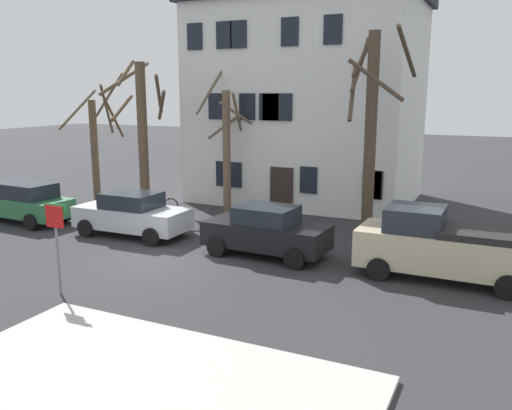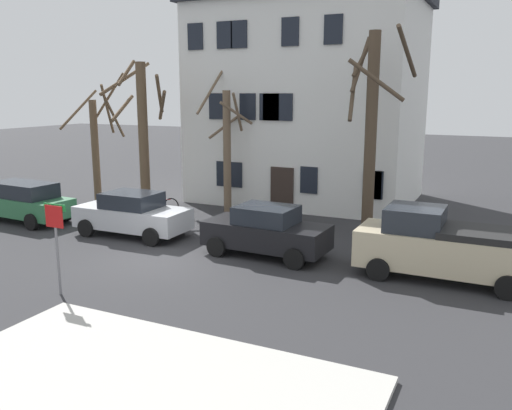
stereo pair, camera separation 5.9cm
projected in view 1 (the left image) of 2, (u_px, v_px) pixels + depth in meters
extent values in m
plane|color=#2D2D30|center=(159.00, 259.00, 17.74)|extent=(120.00, 120.00, 0.00)
cube|color=white|center=(308.00, 105.00, 27.12)|extent=(10.58, 7.40, 9.60)
cube|color=#2D231E|center=(282.00, 190.00, 24.51)|extent=(1.10, 0.12, 2.10)
cube|color=black|center=(224.00, 174.00, 25.68)|extent=(0.80, 0.08, 1.20)
cube|color=black|center=(234.00, 175.00, 25.44)|extent=(0.80, 0.08, 1.20)
cube|color=black|center=(308.00, 180.00, 23.86)|extent=(0.80, 0.08, 1.20)
cube|color=black|center=(372.00, 185.00, 22.67)|extent=(0.80, 0.08, 1.20)
cube|color=black|center=(373.00, 185.00, 22.64)|extent=(0.80, 0.08, 1.20)
cube|color=black|center=(216.00, 106.00, 25.16)|extent=(0.80, 0.08, 1.20)
cube|color=black|center=(247.00, 107.00, 24.48)|extent=(0.80, 0.08, 1.20)
cube|color=black|center=(267.00, 107.00, 24.06)|extent=(0.80, 0.08, 1.20)
cube|color=black|center=(271.00, 107.00, 23.98)|extent=(0.80, 0.08, 1.20)
cube|color=black|center=(284.00, 107.00, 23.72)|extent=(0.80, 0.08, 1.20)
cube|color=black|center=(195.00, 37.00, 24.96)|extent=(0.80, 0.08, 1.20)
cube|color=black|center=(224.00, 35.00, 24.31)|extent=(0.80, 0.08, 1.20)
cube|color=black|center=(239.00, 34.00, 24.00)|extent=(0.80, 0.08, 1.20)
cube|color=black|center=(290.00, 32.00, 22.96)|extent=(0.80, 0.08, 1.20)
cube|color=black|center=(333.00, 29.00, 22.15)|extent=(0.80, 0.08, 1.20)
cylinder|color=brown|center=(95.00, 152.00, 26.52)|extent=(0.36, 0.36, 5.09)
cylinder|color=brown|center=(108.00, 97.00, 26.88)|extent=(2.26, 0.33, 2.39)
cylinder|color=brown|center=(107.00, 109.00, 26.05)|extent=(0.73, 1.50, 2.41)
cylinder|color=brown|center=(78.00, 109.00, 26.73)|extent=(0.53, 2.32, 1.94)
cylinder|color=brown|center=(113.00, 116.00, 25.97)|extent=(0.71, 2.17, 2.26)
cylinder|color=brown|center=(143.00, 137.00, 25.05)|extent=(0.46, 0.46, 6.81)
cylinder|color=brown|center=(124.00, 79.00, 25.43)|extent=(1.08, 2.68, 1.64)
cylinder|color=brown|center=(162.00, 106.00, 25.03)|extent=(1.45, 1.54, 1.41)
cylinder|color=brown|center=(126.00, 73.00, 24.65)|extent=(0.40, 1.57, 1.23)
cylinder|color=brown|center=(122.00, 108.00, 25.03)|extent=(0.55, 2.11, 1.23)
cylinder|color=brown|center=(159.00, 94.00, 24.70)|extent=(1.00, 1.61, 1.75)
cylinder|color=brown|center=(227.00, 152.00, 24.34)|extent=(0.36, 0.36, 5.53)
cylinder|color=brown|center=(224.00, 127.00, 24.82)|extent=(1.31, 1.02, 1.16)
cylinder|color=brown|center=(237.00, 112.00, 23.81)|extent=(0.27, 1.15, 1.74)
cylinder|color=brown|center=(210.00, 91.00, 24.32)|extent=(0.48, 1.95, 2.08)
cylinder|color=brown|center=(236.00, 113.00, 23.33)|extent=(0.94, 1.52, 1.05)
cylinder|color=#4C3D2D|center=(370.00, 136.00, 20.14)|extent=(0.44, 0.44, 7.65)
cylinder|color=#4C3D2D|center=(353.00, 92.00, 20.01)|extent=(0.41, 1.58, 2.14)
cylinder|color=#4C3D2D|center=(363.00, 55.00, 19.94)|extent=(0.68, 1.09, 1.61)
cylinder|color=#4C3D2D|center=(376.00, 80.00, 18.77)|extent=(1.98, 0.85, 1.53)
cylinder|color=#4C3D2D|center=(407.00, 52.00, 18.92)|extent=(0.39, 2.49, 1.70)
cylinder|color=#4C3D2D|center=(360.00, 64.00, 19.96)|extent=(0.50, 1.23, 2.08)
cube|color=#2D6B42|center=(22.00, 205.00, 22.84)|extent=(4.76, 1.98, 0.76)
cube|color=#1E232B|center=(22.00, 190.00, 22.66)|extent=(2.97, 1.67, 0.62)
cylinder|color=black|center=(16.00, 206.00, 24.40)|extent=(0.69, 0.26, 0.68)
cylinder|color=black|center=(31.00, 222.00, 21.44)|extent=(0.69, 0.26, 0.68)
cylinder|color=black|center=(65.00, 214.00, 22.91)|extent=(0.69, 0.26, 0.68)
cube|color=#B7BABF|center=(132.00, 217.00, 20.57)|extent=(4.48, 1.87, 0.80)
cube|color=#1E232B|center=(131.00, 200.00, 20.43)|extent=(2.07, 1.62, 0.58)
cylinder|color=black|center=(86.00, 228.00, 20.46)|extent=(0.68, 0.23, 0.68)
cylinder|color=black|center=(117.00, 218.00, 22.07)|extent=(0.68, 0.23, 0.68)
cylinder|color=black|center=(151.00, 237.00, 19.22)|extent=(0.68, 0.23, 0.68)
cylinder|color=black|center=(179.00, 226.00, 20.84)|extent=(0.68, 0.23, 0.68)
cube|color=black|center=(266.00, 235.00, 18.04)|extent=(4.28, 1.94, 0.82)
cube|color=#1E232B|center=(266.00, 215.00, 17.89)|extent=(2.00, 1.63, 0.58)
cylinder|color=black|center=(217.00, 247.00, 18.00)|extent=(0.69, 0.25, 0.68)
cylinder|color=black|center=(242.00, 235.00, 19.53)|extent=(0.69, 0.25, 0.68)
cylinder|color=black|center=(294.00, 259.00, 16.70)|extent=(0.69, 0.25, 0.68)
cylinder|color=black|center=(315.00, 245.00, 18.23)|extent=(0.69, 0.25, 0.68)
cube|color=#C6B793|center=(446.00, 251.00, 15.72)|extent=(5.11, 1.94, 1.09)
cube|color=#1E232B|center=(415.00, 218.00, 15.92)|extent=(1.64, 1.70, 0.70)
cube|color=black|center=(489.00, 234.00, 15.11)|extent=(2.66, 1.86, 0.20)
cylinder|color=black|center=(378.00, 269.00, 15.71)|extent=(0.68, 0.22, 0.68)
cylinder|color=black|center=(392.00, 252.00, 17.41)|extent=(0.68, 0.22, 0.68)
cylinder|color=black|center=(508.00, 287.00, 14.24)|extent=(0.68, 0.22, 0.68)
cylinder|color=black|center=(509.00, 267.00, 15.94)|extent=(0.68, 0.22, 0.68)
cylinder|color=slate|center=(58.00, 251.00, 14.41)|extent=(0.07, 0.07, 2.50)
cube|color=red|center=(54.00, 217.00, 14.19)|extent=(0.60, 0.03, 0.60)
cube|color=#1E8C38|center=(55.00, 207.00, 14.18)|extent=(0.76, 0.02, 0.18)
torus|color=black|center=(171.00, 206.00, 24.49)|extent=(0.70, 0.21, 0.71)
torus|color=black|center=(150.00, 205.00, 24.71)|extent=(0.70, 0.21, 0.71)
cylinder|color=maroon|center=(160.00, 200.00, 24.55)|extent=(0.98, 0.27, 0.19)
cylinder|color=maroon|center=(156.00, 195.00, 24.55)|extent=(0.10, 0.06, 0.45)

